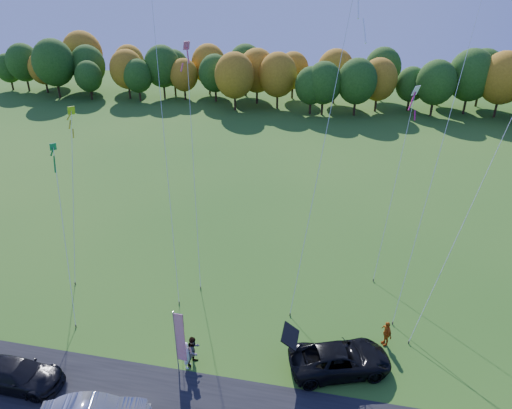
# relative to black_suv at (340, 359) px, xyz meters

# --- Properties ---
(ground) EXTENTS (160.00, 160.00, 0.00)m
(ground) POSITION_rel_black_suv_xyz_m (-5.73, -0.78, -0.77)
(ground) COLOR #235616
(tree_line) EXTENTS (116.00, 12.00, 10.00)m
(tree_line) POSITION_rel_black_suv_xyz_m (-5.73, 54.22, -0.77)
(tree_line) COLOR #1E4711
(tree_line) RESTS_ON ground
(black_suv) EXTENTS (6.06, 4.23, 1.54)m
(black_suv) POSITION_rel_black_suv_xyz_m (0.00, 0.00, 0.00)
(black_suv) COLOR black
(black_suv) RESTS_ON ground
(dark_truck_a) EXTENTS (4.91, 2.02, 1.42)m
(dark_truck_a) POSITION_rel_black_suv_xyz_m (-16.53, -4.44, -0.06)
(dark_truck_a) COLOR black
(dark_truck_a) RESTS_ON ground
(person_tailgate_a) EXTENTS (0.41, 0.62, 1.70)m
(person_tailgate_a) POSITION_rel_black_suv_xyz_m (-8.20, -1.45, 0.08)
(person_tailgate_a) COLOR white
(person_tailgate_a) RESTS_ON ground
(person_tailgate_b) EXTENTS (0.97, 1.08, 1.82)m
(person_tailgate_b) POSITION_rel_black_suv_xyz_m (-7.93, -1.13, 0.14)
(person_tailgate_b) COLOR gray
(person_tailgate_b) RESTS_ON ground
(person_east) EXTENTS (0.80, 1.03, 1.63)m
(person_east) POSITION_rel_black_suv_xyz_m (2.55, 2.51, 0.05)
(person_east) COLOR #BC5811
(person_east) RESTS_ON ground
(feather_flag) EXTENTS (0.55, 0.08, 4.17)m
(feather_flag) POSITION_rel_black_suv_xyz_m (-8.35, -1.94, 1.79)
(feather_flag) COLOR #999999
(feather_flag) RESTS_ON ground
(kite_delta_blue) EXTENTS (6.05, 11.77, 29.46)m
(kite_delta_blue) POSITION_rel_black_suv_xyz_m (-12.81, 8.88, 13.45)
(kite_delta_blue) COLOR #4C3F33
(kite_delta_blue) RESTS_ON ground
(kite_parafoil_orange) EXTENTS (7.16, 14.04, 28.60)m
(kite_parafoil_orange) POSITION_rel_black_suv_xyz_m (5.67, 11.01, 13.30)
(kite_parafoil_orange) COLOR #4C3F33
(kite_parafoil_orange) RESTS_ON ground
(kite_delta_red) EXTENTS (3.71, 10.51, 21.11)m
(kite_delta_red) POSITION_rel_black_suv_xyz_m (-2.04, 8.73, 9.52)
(kite_delta_red) COLOR #4C3F33
(kite_delta_red) RESTS_ON ground
(kite_parafoil_rainbow) EXTENTS (7.12, 7.98, 16.86)m
(kite_parafoil_rainbow) POSITION_rel_black_suv_xyz_m (6.82, 6.57, 7.54)
(kite_parafoil_rainbow) COLOR #4C3F33
(kite_parafoil_rainbow) RESTS_ON ground
(kite_diamond_yellow) EXTENTS (1.92, 5.83, 11.55)m
(kite_diamond_yellow) POSITION_rel_black_suv_xyz_m (-19.11, 6.74, 4.87)
(kite_diamond_yellow) COLOR #4C3F33
(kite_diamond_yellow) RESTS_ON ground
(kite_diamond_green) EXTENTS (3.73, 6.24, 10.01)m
(kite_diamond_green) POSITION_rel_black_suv_xyz_m (-17.63, 3.03, 4.08)
(kite_diamond_green) COLOR #4C3F33
(kite_diamond_green) RESTS_ON ground
(kite_diamond_white) EXTENTS (2.42, 7.47, 12.73)m
(kite_diamond_white) POSITION_rel_black_suv_xyz_m (2.95, 12.12, 5.40)
(kite_diamond_white) COLOR #4C3F33
(kite_diamond_white) RESTS_ON ground
(kite_diamond_pink) EXTENTS (2.79, 7.14, 15.71)m
(kite_diamond_pink) POSITION_rel_black_suv_xyz_m (-10.80, 8.68, 6.92)
(kite_diamond_pink) COLOR #4C3F33
(kite_diamond_pink) RESTS_ON ground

